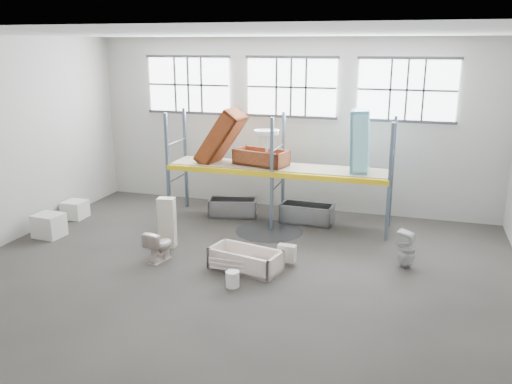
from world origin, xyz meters
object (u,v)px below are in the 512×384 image
at_px(carton_near, 49,225).
at_px(bucket, 232,279).
at_px(steel_tub_left, 233,207).
at_px(cistern_tall, 167,223).
at_px(bathtub_beige, 245,259).
at_px(rust_tub_flat, 261,157).
at_px(steel_tub_right, 307,213).
at_px(toilet_white, 407,249).
at_px(toilet_beige, 159,245).
at_px(blue_tub_upright, 360,141).

bearing_deg(carton_near, bucket, -14.17).
bearing_deg(steel_tub_left, cistern_tall, -104.55).
distance_m(bathtub_beige, rust_tub_flat, 3.73).
height_order(bathtub_beige, carton_near, carton_near).
bearing_deg(steel_tub_right, toilet_white, -40.93).
height_order(cistern_tall, rust_tub_flat, rust_tub_flat).
bearing_deg(steel_tub_left, toilet_beige, -97.98).
bearing_deg(bucket, blue_tub_upright, 65.00).
xyz_separation_m(toilet_white, steel_tub_left, (-4.90, 2.32, -0.18)).
bearing_deg(toilet_white, steel_tub_left, -98.86).
xyz_separation_m(steel_tub_right, blue_tub_upright, (1.36, -0.18, 2.13)).
bearing_deg(cistern_tall, bucket, -44.98).
height_order(rust_tub_flat, carton_near, rust_tub_flat).
xyz_separation_m(toilet_white, blue_tub_upright, (-1.37, 2.19, 1.97)).
bearing_deg(rust_tub_flat, steel_tub_right, 9.10).
bearing_deg(rust_tub_flat, toilet_beige, -112.10).
height_order(toilet_white, blue_tub_upright, blue_tub_upright).
distance_m(steel_tub_right, bucket, 4.47).
bearing_deg(toilet_white, carton_near, -69.11).
xyz_separation_m(steel_tub_left, blue_tub_upright, (3.53, -0.13, 2.14)).
xyz_separation_m(toilet_beige, steel_tub_left, (0.50, 3.60, -0.12)).
height_order(bathtub_beige, steel_tub_left, steel_tub_left).
relative_size(bathtub_beige, cistern_tall, 1.26).
height_order(steel_tub_left, blue_tub_upright, blue_tub_upright).
bearing_deg(toilet_beige, steel_tub_left, -86.60).
distance_m(blue_tub_upright, bucket, 5.20).
relative_size(rust_tub_flat, carton_near, 2.10).
bearing_deg(carton_near, toilet_white, 4.35).
height_order(steel_tub_left, rust_tub_flat, rust_tub_flat).
bearing_deg(cistern_tall, steel_tub_right, 35.08).
bearing_deg(carton_near, blue_tub_upright, 20.93).
distance_m(toilet_beige, carton_near, 3.51).
relative_size(cistern_tall, blue_tub_upright, 0.78).
height_order(toilet_white, rust_tub_flat, rust_tub_flat).
bearing_deg(steel_tub_left, steel_tub_right, 1.15).
relative_size(steel_tub_left, rust_tub_flat, 0.94).
bearing_deg(blue_tub_upright, rust_tub_flat, -179.39).
height_order(toilet_white, steel_tub_right, toilet_white).
height_order(steel_tub_right, rust_tub_flat, rust_tub_flat).
distance_m(toilet_white, steel_tub_right, 3.62).
distance_m(cistern_tall, steel_tub_left, 2.87).
xyz_separation_m(rust_tub_flat, blue_tub_upright, (2.64, 0.03, 0.57)).
xyz_separation_m(bathtub_beige, rust_tub_flat, (-0.63, 3.32, 1.59)).
xyz_separation_m(cistern_tall, bucket, (2.26, -1.64, -0.46)).
bearing_deg(carton_near, rust_tub_flat, 30.31).
bearing_deg(rust_tub_flat, bathtub_beige, -79.19).
xyz_separation_m(bathtub_beige, steel_tub_left, (-1.52, 3.48, 0.02)).
height_order(blue_tub_upright, carton_near, blue_tub_upright).
bearing_deg(bathtub_beige, bucket, -76.28).
distance_m(toilet_white, rust_tub_flat, 4.76).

